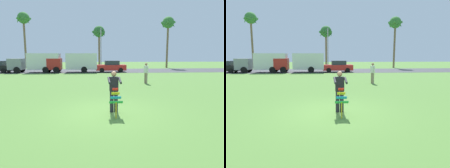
{
  "view_description": "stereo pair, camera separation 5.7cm",
  "coord_description": "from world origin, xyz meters",
  "views": [
    {
      "loc": [
        -0.42,
        -8.04,
        2.39
      ],
      "look_at": [
        0.28,
        0.96,
        1.05
      ],
      "focal_mm": 31.32,
      "sensor_mm": 36.0,
      "label": 1
    },
    {
      "loc": [
        -0.37,
        -8.04,
        2.39
      ],
      "look_at": [
        0.28,
        0.96,
        1.05
      ],
      "focal_mm": 31.32,
      "sensor_mm": 36.0,
      "label": 2
    }
  ],
  "objects": [
    {
      "name": "kite_held",
      "position": [
        0.29,
        -0.75,
        0.74
      ],
      "size": [
        0.52,
        0.64,
        1.11
      ],
      "color": "red",
      "rests_on": "ground"
    },
    {
      "name": "person_kite_flyer",
      "position": [
        0.28,
        -0.06,
        0.95
      ],
      "size": [
        0.54,
        0.66,
        1.73
      ],
      "color": "#26262B",
      "rests_on": "ground"
    },
    {
      "name": "palm_tree_centre_far",
      "position": [
        12.75,
        28.12,
        7.86
      ],
      "size": [
        2.58,
        2.71,
        9.35
      ],
      "color": "brown",
      "rests_on": "ground"
    },
    {
      "name": "streetlight_pole",
      "position": [
        0.33,
        26.75,
        4.0
      ],
      "size": [
        0.24,
        1.65,
        7.0
      ],
      "color": "#9E9EA3",
      "rests_on": "ground"
    },
    {
      "name": "parked_car_red",
      "position": [
        1.59,
        19.56,
        0.77
      ],
      "size": [
        4.24,
        1.92,
        1.6
      ],
      "color": "red",
      "rests_on": "ground"
    },
    {
      "name": "parked_truck_grey_van",
      "position": [
        -8.45,
        19.56,
        1.41
      ],
      "size": [
        6.72,
        2.16,
        2.62
      ],
      "color": "gray",
      "rests_on": "ground"
    },
    {
      "name": "palm_tree_left_near",
      "position": [
        -13.72,
        30.15,
        8.61
      ],
      "size": [
        2.58,
        2.71,
        10.17
      ],
      "color": "brown",
      "rests_on": "ground"
    },
    {
      "name": "person_walker_near",
      "position": [
        3.72,
        8.17,
        0.93
      ],
      "size": [
        0.34,
        0.53,
        1.73
      ],
      "color": "gray",
      "rests_on": "ground"
    },
    {
      "name": "road_strip",
      "position": [
        0.0,
        21.96,
        0.01
      ],
      "size": [
        120.0,
        8.0,
        0.01
      ],
      "primitive_type": "cube",
      "color": "#424247",
      "rests_on": "ground"
    },
    {
      "name": "ground_plane",
      "position": [
        0.0,
        0.0,
        0.0
      ],
      "size": [
        120.0,
        120.0,
        0.0
      ],
      "primitive_type": "plane",
      "color": "#568438"
    },
    {
      "name": "parked_truck_red_cab",
      "position": [
        -3.34,
        19.56,
        1.41
      ],
      "size": [
        6.74,
        2.22,
        2.62
      ],
      "color": "#B2231E",
      "rests_on": "ground"
    },
    {
      "name": "palm_tree_right_near",
      "position": [
        0.06,
        29.81,
        6.44
      ],
      "size": [
        2.58,
        2.71,
        7.8
      ],
      "color": "brown",
      "rests_on": "ground"
    }
  ]
}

